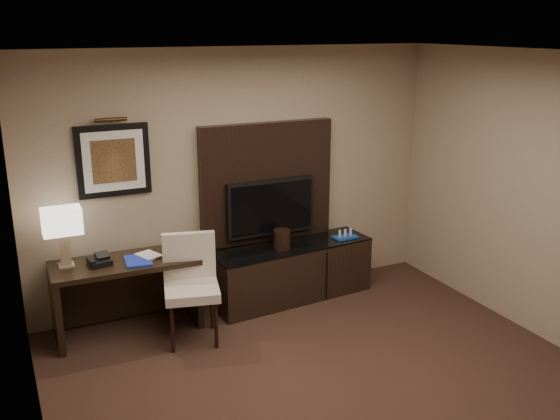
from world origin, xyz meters
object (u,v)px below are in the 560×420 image
credenza (292,272)px  desk_chair (192,289)px  desk_phone (100,260)px  table_lamp (64,239)px  desk (127,296)px  tv (271,207)px  ice_bucket (282,239)px  water_bottle (167,243)px  minibar_tray (345,234)px

credenza → desk_chair: bearing=-165.1°
desk_phone → table_lamp: bearing=151.7°
desk → table_lamp: table_lamp is taller
tv → ice_bucket: (0.03, -0.23, -0.30)m
tv → desk_chair: tv is taller
credenza → water_bottle: 1.46m
credenza → ice_bucket: size_ratio=8.63×
tv → table_lamp: bearing=-177.3°
tv → ice_bucket: 0.38m
water_bottle → desk_chair: bearing=-80.4°
desk_chair → table_lamp: bearing=166.1°
table_lamp → desk_chair: bearing=-27.7°
tv → water_bottle: (-1.20, -0.14, -0.18)m
desk_chair → minibar_tray: desk_chair is taller
table_lamp → water_bottle: table_lamp is taller
desk_chair → ice_bucket: bearing=33.9°
desk_phone → minibar_tray: 2.67m
credenza → ice_bucket: (-0.14, -0.04, 0.41)m
table_lamp → minibar_tray: 2.98m
desk_chair → tv: bearing=43.9°
tv → water_bottle: size_ratio=5.14×
credenza → minibar_tray: 0.74m
table_lamp → ice_bucket: size_ratio=2.56×
table_lamp → tv: bearing=2.7°
desk → table_lamp: bearing=171.5°
desk_chair → credenza: bearing=33.3°
desk → minibar_tray: (2.44, -0.03, 0.29)m
desk_chair → table_lamp: 1.27m
table_lamp → minibar_tray: bearing=-2.3°
desk_phone → minibar_tray: bearing=-9.7°
desk_phone → ice_bucket: (1.88, -0.03, -0.07)m
desk_phone → water_bottle: (0.66, 0.06, 0.05)m
credenza → ice_bucket: ice_bucket is taller
desk_phone → ice_bucket: bearing=-10.1°
minibar_tray → desk_phone: bearing=179.6°
desk_chair → desk: bearing=152.4°
desk_phone → credenza: bearing=-9.0°
desk → desk_chair: (0.52, -0.46, 0.15)m
credenza → water_bottle: (-1.37, 0.05, 0.53)m
water_bottle → desk: bearing=-173.5°
tv → desk_phone: (-1.86, -0.20, -0.23)m
desk_chair → ice_bucket: 1.23m
desk → credenza: bearing=1.2°
desk_chair → desk_phone: (-0.75, 0.44, 0.26)m
desk → table_lamp: (-0.52, 0.09, 0.63)m
tv → desk_chair: (-1.11, -0.65, -0.50)m
credenza → water_bottle: water_bottle is taller
table_lamp → desk_phone: table_lamp is taller
desk → desk_phone: desk_phone is taller
credenza → water_bottle: size_ratio=9.19×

